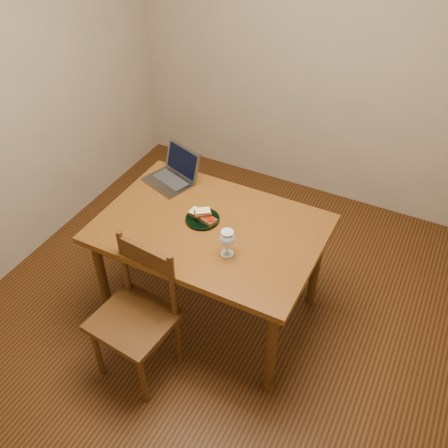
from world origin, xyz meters
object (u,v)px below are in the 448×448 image
at_px(plate, 203,219).
at_px(milk_glass, 227,243).
at_px(chair, 135,311).
at_px(laptop, 175,172).
at_px(table, 210,237).

xyz_separation_m(plate, milk_glass, (0.26, -0.19, 0.07)).
height_order(chair, milk_glass, milk_glass).
distance_m(chair, plate, 0.66).
bearing_deg(plate, chair, -99.71).
xyz_separation_m(milk_glass, laptop, (-0.62, 0.47, -0.02)).
relative_size(chair, laptop, 1.25).
bearing_deg(laptop, milk_glass, -18.18).
bearing_deg(milk_glass, table, 140.17).
height_order(plate, milk_glass, milk_glass).
xyz_separation_m(chair, milk_glass, (0.36, 0.41, 0.33)).
height_order(table, plate, plate).
xyz_separation_m(table, milk_glass, (0.19, -0.16, 0.17)).
height_order(chair, laptop, laptop).
distance_m(chair, laptop, 0.97).
bearing_deg(plate, milk_glass, -36.05).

